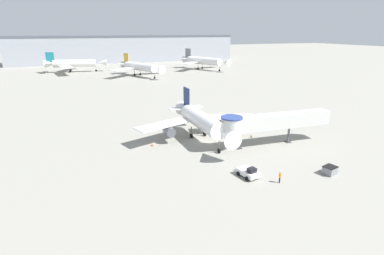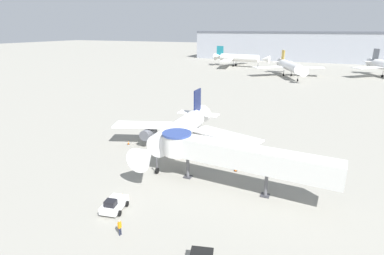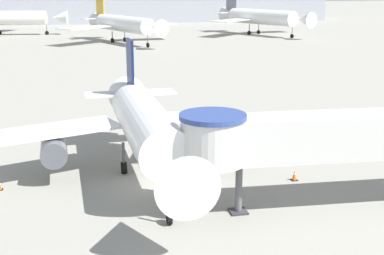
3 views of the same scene
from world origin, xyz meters
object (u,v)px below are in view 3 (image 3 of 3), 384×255
traffic_cone_starboard_wing (294,175)px  background_jet_teal_tail (4,18)px  jet_bridge (340,135)px  background_jet_gold_tail (122,24)px  background_jet_gray_tail (260,17)px  main_airplane (146,125)px

traffic_cone_starboard_wing → background_jet_teal_tail: size_ratio=0.02×
jet_bridge → background_jet_gold_tail: size_ratio=0.73×
background_jet_teal_tail → traffic_cone_starboard_wing: bearing=-157.4°
background_jet_gray_tail → background_jet_gold_tail: size_ratio=1.02×
main_airplane → background_jet_teal_tail: bearing=99.3°
main_airplane → traffic_cone_starboard_wing: bearing=-17.1°
main_airplane → traffic_cone_starboard_wing: 11.52m
background_jet_teal_tail → main_airplane: bearing=-161.7°
jet_bridge → background_jet_teal_tail: background_jet_teal_tail is taller
traffic_cone_starboard_wing → background_jet_gray_tail: 117.19m
traffic_cone_starboard_wing → background_jet_gold_tail: (-3.12, 97.99, 4.29)m
traffic_cone_starboard_wing → background_jet_gold_tail: background_jet_gold_tail is taller
jet_bridge → background_jet_teal_tail: 135.51m
background_jet_gray_tail → jet_bridge: bearing=-132.5°
background_jet_teal_tail → background_jet_gold_tail: (30.44, -28.14, -0.08)m
traffic_cone_starboard_wing → background_jet_gold_tail: 98.14m
traffic_cone_starboard_wing → background_jet_teal_tail: bearing=104.9°
main_airplane → traffic_cone_starboard_wing: size_ratio=34.97×
main_airplane → jet_bridge: main_airplane is taller
main_airplane → background_jet_gray_tail: 118.09m
jet_bridge → background_jet_teal_tail: size_ratio=0.65×
jet_bridge → traffic_cone_starboard_wing: (-0.68, 4.98, -4.41)m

